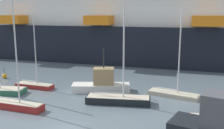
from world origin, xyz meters
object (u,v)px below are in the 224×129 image
Objects in this scene: sailboat_1 at (174,93)px; sailboat_5 at (118,99)px; fishing_boat_2 at (102,83)px; sailboat_3 at (16,104)px; channel_buoy_2 at (5,76)px; sailboat_6 at (35,84)px; cruise_ship at (203,29)px.

sailboat_5 is at bearing -130.32° from sailboat_1.
sailboat_3 is at bearing -143.76° from fishing_boat_2.
channel_buoy_2 is at bearing -170.41° from sailboat_1.
sailboat_6 reaches higher than fishing_boat_2.
sailboat_1 is 1.37× the size of fishing_boat_2.
sailboat_5 is (-5.52, -3.88, 0.08)m from sailboat_1.
cruise_ship is at bearing 46.69° from fishing_boat_2.
sailboat_3 is 10.24m from fishing_boat_2.
sailboat_3 is 7.46m from sailboat_6.
sailboat_3 is (-14.90, -8.21, 0.11)m from sailboat_1.
sailboat_1 is 24.66m from cruise_ship.
sailboat_3 is at bearing -136.58° from sailboat_1.
sailboat_1 is 8.52m from fishing_boat_2.
sailboat_5 is 19.67m from channel_buoy_2.
sailboat_6 reaches higher than channel_buoy_2.
sailboat_5 is 6.33× the size of channel_buoy_2.
cruise_ship is (28.53, 21.41, 6.10)m from channel_buoy_2.
sailboat_5 reaches higher than fishing_boat_2.
sailboat_6 is 5.93× the size of channel_buoy_2.
sailboat_3 is 10.33m from sailboat_5.
sailboat_5 reaches higher than sailboat_6.
sailboat_3 is 1.12× the size of sailboat_6.
channel_buoy_2 is (-18.74, 6.00, -0.16)m from sailboat_5.
sailboat_1 reaches higher than channel_buoy_2.
fishing_boat_2 is 15.95m from channel_buoy_2.
sailboat_6 is at bearing -161.69° from sailboat_1.
fishing_boat_2 is at bearing 121.66° from sailboat_5.
sailboat_5 is 1.38× the size of fishing_boat_2.
channel_buoy_2 is at bearing -141.06° from cruise_ship.
cruise_ship is at bearing 94.28° from sailboat_1.
sailboat_6 is at bearing 170.84° from fishing_boat_2.
cruise_ship reaches higher than channel_buoy_2.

